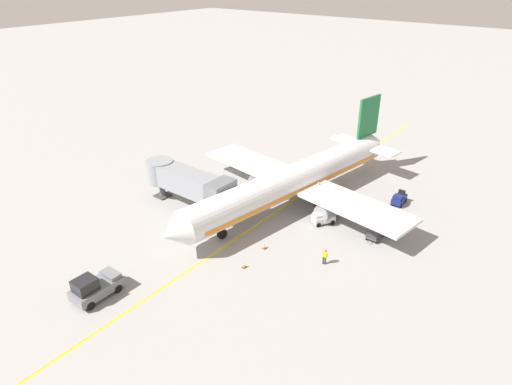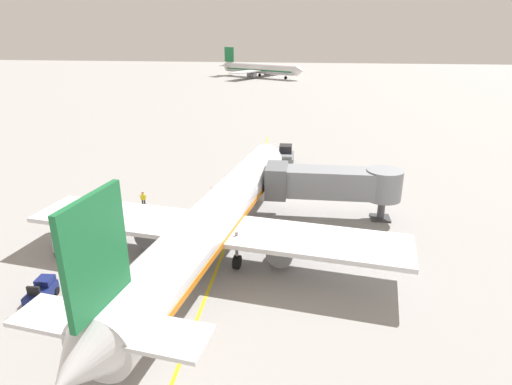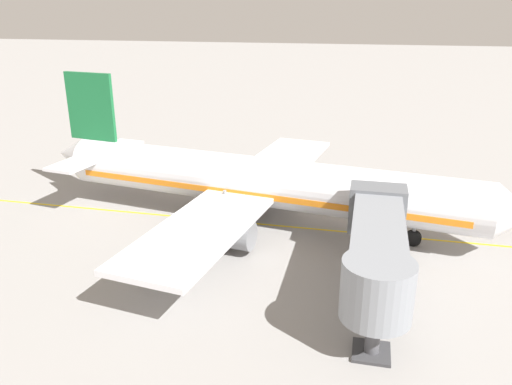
# 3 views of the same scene
# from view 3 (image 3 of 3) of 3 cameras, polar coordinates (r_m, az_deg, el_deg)

# --- Properties ---
(ground_plane) EXTENTS (400.00, 400.00, 0.00)m
(ground_plane) POSITION_cam_3_polar(r_m,az_deg,el_deg) (38.55, 0.17, -3.56)
(ground_plane) COLOR gray
(gate_lead_in_line) EXTENTS (0.24, 80.00, 0.01)m
(gate_lead_in_line) POSITION_cam_3_polar(r_m,az_deg,el_deg) (38.54, 0.17, -3.55)
(gate_lead_in_line) COLOR gold
(gate_lead_in_line) RESTS_ON ground
(parked_airliner) EXTENTS (30.44, 37.29, 10.63)m
(parked_airliner) POSITION_cam_3_polar(r_m,az_deg,el_deg) (37.82, 0.28, 1.15)
(parked_airliner) COLOR silver
(parked_airliner) RESTS_ON ground
(jet_bridge) EXTENTS (12.74, 3.50, 4.98)m
(jet_bridge) POSITION_cam_3_polar(r_m,az_deg,el_deg) (28.20, 13.52, -5.79)
(jet_bridge) COLOR gray
(jet_bridge) RESTS_ON ground
(baggage_tug_lead) EXTENTS (1.37, 2.55, 1.62)m
(baggage_tug_lead) POSITION_cam_3_polar(r_m,az_deg,el_deg) (50.03, -5.90, 2.89)
(baggage_tug_lead) COLOR navy
(baggage_tug_lead) RESTS_ON ground
(baggage_tug_trailing) EXTENTS (2.35, 2.75, 1.62)m
(baggage_tug_trailing) POSITION_cam_3_polar(r_m,az_deg,el_deg) (43.23, 4.43, 0.10)
(baggage_tug_trailing) COLOR silver
(baggage_tug_trailing) RESTS_ON ground
(baggage_cart_front) EXTENTS (1.32, 2.91, 1.58)m
(baggage_cart_front) POSITION_cam_3_polar(r_m,az_deg,el_deg) (48.91, 4.59, 2.81)
(baggage_cart_front) COLOR #4C4C51
(baggage_cart_front) RESTS_ON ground
(baggage_cart_second_in_train) EXTENTS (1.32, 2.91, 1.58)m
(baggage_cart_second_in_train) POSITION_cam_3_polar(r_m,az_deg,el_deg) (50.00, 1.85, 3.26)
(baggage_cart_second_in_train) COLOR #4C4C51
(baggage_cart_second_in_train) RESTS_ON ground
(ground_crew_wing_walker) EXTENTS (0.72, 0.34, 1.69)m
(ground_crew_wing_walker) POSITION_cam_3_polar(r_m,az_deg,el_deg) (46.60, 13.22, 1.44)
(ground_crew_wing_walker) COLOR #232328
(ground_crew_wing_walker) RESTS_ON ground
(safety_cone_nose_left) EXTENTS (0.36, 0.36, 0.59)m
(safety_cone_nose_left) POSITION_cam_3_polar(r_m,az_deg,el_deg) (41.79, 20.38, -2.52)
(safety_cone_nose_left) COLOR black
(safety_cone_nose_left) RESTS_ON ground
(safety_cone_nose_right) EXTENTS (0.36, 0.36, 0.59)m
(safety_cone_nose_right) POSITION_cam_3_polar(r_m,az_deg,el_deg) (41.02, 15.20, -2.35)
(safety_cone_nose_right) COLOR black
(safety_cone_nose_right) RESTS_ON ground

